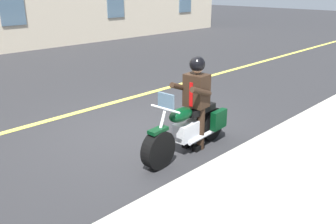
% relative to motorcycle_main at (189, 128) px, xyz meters
% --- Properties ---
extents(ground_plane, '(80.00, 80.00, 0.00)m').
position_rel_motorcycle_main_xyz_m(ground_plane, '(0.14, -1.28, -0.45)').
color(ground_plane, '#28282B').
extents(lane_center_stripe, '(60.00, 0.16, 0.01)m').
position_rel_motorcycle_main_xyz_m(lane_center_stripe, '(0.14, -3.28, -0.45)').
color(lane_center_stripe, '#E5DB4C').
rests_on(lane_center_stripe, ground_plane).
extents(motorcycle_main, '(2.22, 0.71, 1.26)m').
position_rel_motorcycle_main_xyz_m(motorcycle_main, '(0.00, 0.00, 0.00)').
color(motorcycle_main, black).
rests_on(motorcycle_main, ground_plane).
extents(rider_main, '(0.65, 0.58, 1.74)m').
position_rel_motorcycle_main_xyz_m(rider_main, '(-0.19, -0.02, 0.58)').
color(rider_main, black).
rests_on(rider_main, ground_plane).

